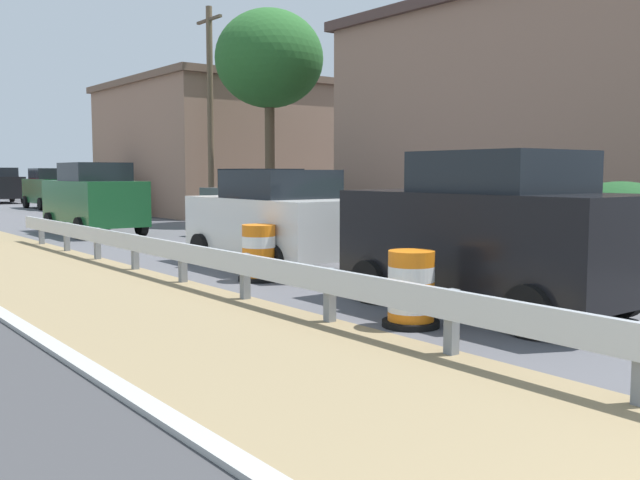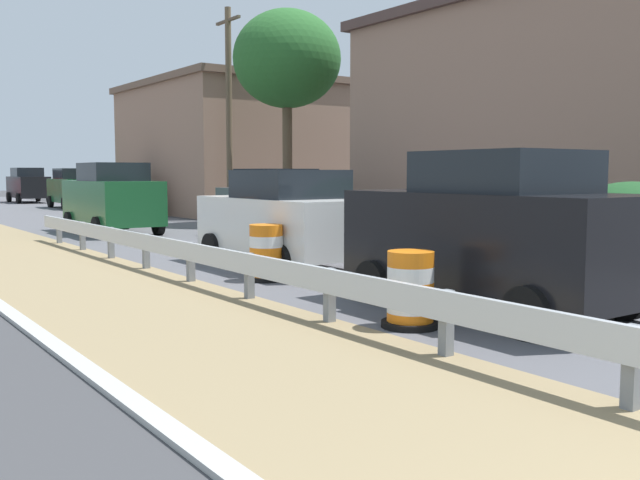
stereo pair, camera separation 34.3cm
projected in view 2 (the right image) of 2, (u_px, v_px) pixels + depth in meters
name	position (u px, v px, depth m)	size (l,w,h in m)	color
traffic_barrel_close	(410.00, 293.00, 8.83)	(0.73, 0.73, 0.96)	orange
traffic_barrel_mid	(266.00, 255.00, 12.66)	(0.74, 0.74, 1.00)	orange
car_lead_near_lane	(286.00, 219.00, 14.38)	(2.16, 4.32, 1.98)	silver
car_trailing_near_lane	(115.00, 192.00, 31.50)	(2.01, 4.35, 2.11)	silver
car_lead_far_lane	(112.00, 198.00, 22.40)	(2.15, 4.65, 2.22)	#195128
car_mid_far_lane	(28.00, 185.00, 45.19)	(2.07, 4.42, 2.21)	black
car_distant_a	(75.00, 188.00, 38.12)	(2.14, 4.48, 2.13)	#195128
car_distant_b	(495.00, 232.00, 9.76)	(2.19, 4.27, 2.22)	black
car_distant_c	(278.00, 204.00, 20.51)	(2.17, 4.14, 2.03)	#4C5156
roadside_shop_near	(635.00, 121.00, 19.35)	(9.11, 14.65, 6.64)	#93705B
roadside_shop_far	(231.00, 148.00, 34.61)	(8.26, 10.66, 6.19)	#93705B
utility_pole_near	(553.00, 95.00, 16.52)	(0.24, 1.80, 7.15)	brown
utility_pole_mid	(229.00, 112.00, 27.62)	(0.24, 1.80, 8.24)	brown
bush_roadside	(631.00, 233.00, 12.11)	(2.43, 2.43, 1.78)	#1E4C23
tree_roadside	(287.00, 60.00, 25.81)	(3.93, 3.93, 7.80)	brown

